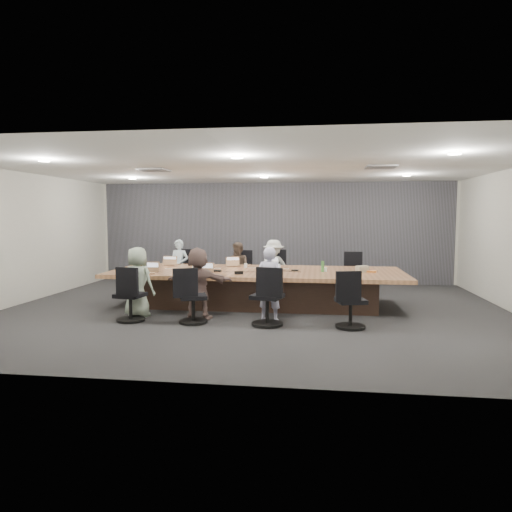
# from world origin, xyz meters

# --- Properties ---
(floor) EXTENTS (10.00, 8.00, 0.00)m
(floor) POSITION_xyz_m (0.00, 0.00, 0.00)
(floor) COLOR #2C2C2D
(floor) RESTS_ON ground
(ceiling) EXTENTS (10.00, 8.00, 0.00)m
(ceiling) POSITION_xyz_m (0.00, 0.00, 2.80)
(ceiling) COLOR white
(ceiling) RESTS_ON wall_back
(wall_back) EXTENTS (10.00, 0.00, 2.80)m
(wall_back) POSITION_xyz_m (0.00, 4.00, 1.40)
(wall_back) COLOR beige
(wall_back) RESTS_ON ground
(wall_front) EXTENTS (10.00, 0.00, 2.80)m
(wall_front) POSITION_xyz_m (0.00, -4.00, 1.40)
(wall_front) COLOR beige
(wall_front) RESTS_ON ground
(wall_left) EXTENTS (0.00, 8.00, 2.80)m
(wall_left) POSITION_xyz_m (-5.00, 0.00, 1.40)
(wall_left) COLOR beige
(wall_left) RESTS_ON ground
(curtain) EXTENTS (9.80, 0.04, 2.80)m
(curtain) POSITION_xyz_m (0.00, 3.92, 1.40)
(curtain) COLOR #52515A
(curtain) RESTS_ON ground
(conference_table) EXTENTS (6.00, 2.20, 0.74)m
(conference_table) POSITION_xyz_m (0.00, 0.50, 0.40)
(conference_table) COLOR #3C281F
(conference_table) RESTS_ON ground
(chair_0) EXTENTS (0.58, 0.58, 0.84)m
(chair_0) POSITION_xyz_m (-2.08, 2.20, 0.42)
(chair_0) COLOR black
(chair_0) RESTS_ON ground
(chair_1) EXTENTS (0.60, 0.60, 0.83)m
(chair_1) POSITION_xyz_m (-0.60, 2.20, 0.41)
(chair_1) COLOR black
(chair_1) RESTS_ON ground
(chair_2) EXTENTS (0.64, 0.64, 0.86)m
(chair_2) POSITION_xyz_m (0.23, 2.20, 0.43)
(chair_2) COLOR black
(chair_2) RESTS_ON ground
(chair_3) EXTENTS (0.55, 0.55, 0.81)m
(chair_3) POSITION_xyz_m (2.11, 2.20, 0.40)
(chair_3) COLOR black
(chair_3) RESTS_ON ground
(chair_4) EXTENTS (0.62, 0.62, 0.78)m
(chair_4) POSITION_xyz_m (-2.04, -1.20, 0.39)
(chair_4) COLOR black
(chair_4) RESTS_ON ground
(chair_5) EXTENTS (0.68, 0.68, 0.78)m
(chair_5) POSITION_xyz_m (-0.89, -1.20, 0.39)
(chair_5) COLOR black
(chair_5) RESTS_ON ground
(chair_6) EXTENTS (0.70, 0.70, 0.84)m
(chair_6) POSITION_xyz_m (0.41, -1.20, 0.42)
(chair_6) COLOR black
(chair_6) RESTS_ON ground
(chair_7) EXTENTS (0.64, 0.64, 0.77)m
(chair_7) POSITION_xyz_m (1.81, -1.20, 0.39)
(chair_7) COLOR black
(chair_7) RESTS_ON ground
(person_0) EXTENTS (0.51, 0.37, 1.30)m
(person_0) POSITION_xyz_m (-2.08, 1.85, 0.65)
(person_0) COLOR silver
(person_0) RESTS_ON ground
(laptop_0) EXTENTS (0.34, 0.24, 0.02)m
(laptop_0) POSITION_xyz_m (-2.08, 1.30, 0.75)
(laptop_0) COLOR #8C6647
(laptop_0) RESTS_ON conference_table
(person_1) EXTENTS (0.66, 0.55, 1.24)m
(person_1) POSITION_xyz_m (-0.60, 1.85, 0.62)
(person_1) COLOR brown
(person_1) RESTS_ON ground
(laptop_1) EXTENTS (0.33, 0.25, 0.02)m
(laptop_1) POSITION_xyz_m (-0.60, 1.30, 0.75)
(laptop_1) COLOR #8C6647
(laptop_1) RESTS_ON conference_table
(person_2) EXTENTS (0.90, 0.60, 1.31)m
(person_2) POSITION_xyz_m (0.23, 1.85, 0.65)
(person_2) COLOR #A3A8A3
(person_2) RESTS_ON ground
(laptop_2) EXTENTS (0.33, 0.24, 0.02)m
(laptop_2) POSITION_xyz_m (0.23, 1.30, 0.75)
(laptop_2) COLOR #B2B2B7
(laptop_2) RESTS_ON conference_table
(person_4) EXTENTS (0.71, 0.55, 1.30)m
(person_4) POSITION_xyz_m (-2.04, -0.85, 0.65)
(person_4) COLOR #8EA08B
(person_4) RESTS_ON ground
(laptop_4) EXTENTS (0.31, 0.23, 0.02)m
(laptop_4) POSITION_xyz_m (-2.04, -0.30, 0.75)
(laptop_4) COLOR #8C6647
(laptop_4) RESTS_ON conference_table
(person_5) EXTENTS (1.22, 0.39, 1.31)m
(person_5) POSITION_xyz_m (-0.89, -0.85, 0.65)
(person_5) COLOR brown
(person_5) RESTS_ON ground
(laptop_5) EXTENTS (0.32, 0.24, 0.02)m
(laptop_5) POSITION_xyz_m (-0.89, -0.30, 0.75)
(laptop_5) COLOR #8C6647
(laptop_5) RESTS_ON conference_table
(person_6) EXTENTS (0.54, 0.40, 1.33)m
(person_6) POSITION_xyz_m (0.41, -0.85, 0.67)
(person_6) COLOR #B3B2D2
(person_6) RESTS_ON ground
(laptop_6) EXTENTS (0.31, 0.22, 0.02)m
(laptop_6) POSITION_xyz_m (0.41, -0.30, 0.75)
(laptop_6) COLOR #B2B2B7
(laptop_6) RESTS_ON conference_table
(bottle_green_left) EXTENTS (0.09, 0.09, 0.24)m
(bottle_green_left) POSITION_xyz_m (-2.63, 0.76, 0.86)
(bottle_green_left) COLOR #3E8239
(bottle_green_left) RESTS_ON conference_table
(bottle_green_right) EXTENTS (0.08, 0.08, 0.22)m
(bottle_green_right) POSITION_xyz_m (1.36, 0.44, 0.85)
(bottle_green_right) COLOR #3E8239
(bottle_green_right) RESTS_ON conference_table
(bottle_clear) EXTENTS (0.08, 0.08, 0.20)m
(bottle_clear) POSITION_xyz_m (-1.35, 0.51, 0.84)
(bottle_clear) COLOR silver
(bottle_clear) RESTS_ON conference_table
(cup_white_far) EXTENTS (0.09, 0.09, 0.09)m
(cup_white_far) POSITION_xyz_m (-0.31, 0.96, 0.79)
(cup_white_far) COLOR white
(cup_white_far) RESTS_ON conference_table
(cup_white_near) EXTENTS (0.09, 0.09, 0.09)m
(cup_white_near) POSITION_xyz_m (1.41, 0.48, 0.78)
(cup_white_near) COLOR white
(cup_white_near) RESTS_ON conference_table
(mug_brown) EXTENTS (0.11, 0.11, 0.11)m
(mug_brown) POSITION_xyz_m (-2.51, 0.46, 0.79)
(mug_brown) COLOR brown
(mug_brown) RESTS_ON conference_table
(mic_left) EXTENTS (0.16, 0.12, 0.03)m
(mic_left) POSITION_xyz_m (-0.77, 0.19, 0.76)
(mic_left) COLOR black
(mic_left) RESTS_ON conference_table
(mic_right) EXTENTS (0.15, 0.11, 0.03)m
(mic_right) POSITION_xyz_m (0.79, 0.53, 0.75)
(mic_right) COLOR black
(mic_right) RESTS_ON conference_table
(stapler) EXTENTS (0.17, 0.08, 0.06)m
(stapler) POSITION_xyz_m (-0.26, -0.17, 0.77)
(stapler) COLOR black
(stapler) RESTS_ON conference_table
(canvas_bag) EXTENTS (0.27, 0.24, 0.12)m
(canvas_bag) POSITION_xyz_m (2.15, 0.53, 0.80)
(canvas_bag) COLOR tan
(canvas_bag) RESTS_ON conference_table
(snack_packet) EXTENTS (0.20, 0.16, 0.04)m
(snack_packet) POSITION_xyz_m (2.33, 0.47, 0.76)
(snack_packet) COLOR orange
(snack_packet) RESTS_ON conference_table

